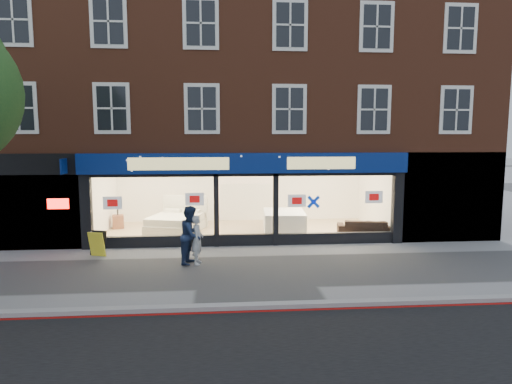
{
  "coord_description": "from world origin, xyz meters",
  "views": [
    {
      "loc": [
        -0.96,
        -12.83,
        3.93
      ],
      "look_at": [
        0.3,
        2.5,
        1.99
      ],
      "focal_mm": 32.0,
      "sensor_mm": 36.0,
      "label": 1
    }
  ],
  "objects": [
    {
      "name": "sofa",
      "position": [
        4.6,
        3.9,
        0.4
      ],
      "size": [
        2.17,
        1.17,
        0.6
      ],
      "primitive_type": "imported",
      "rotation": [
        0.0,
        0.0,
        2.96
      ],
      "color": "black",
      "rests_on": "showroom_floor"
    },
    {
      "name": "bedside_table",
      "position": [
        -5.1,
        6.0,
        0.38
      ],
      "size": [
        0.54,
        0.54,
        0.55
      ],
      "primitive_type": "cube",
      "rotation": [
        0.0,
        0.0,
        0.23
      ],
      "color": "brown",
      "rests_on": "showroom_floor"
    },
    {
      "name": "a_board",
      "position": [
        -4.9,
        2.01,
        0.41
      ],
      "size": [
        0.62,
        0.5,
        0.83
      ],
      "primitive_type": "cube",
      "rotation": [
        0.0,
        0.0,
        -0.33
      ],
      "color": "yellow",
      "rests_on": "ground"
    },
    {
      "name": "kerb_line",
      "position": [
        0.0,
        -3.1,
        0.01
      ],
      "size": [
        60.0,
        0.1,
        0.01
      ],
      "primitive_type": "cube",
      "color": "#8C0A07",
      "rests_on": "ground"
    },
    {
      "name": "pedestrian_blue",
      "position": [
        -1.81,
        0.92,
        0.89
      ],
      "size": [
        0.89,
        1.02,
        1.78
      ],
      "primitive_type": "imported",
      "rotation": [
        0.0,
        0.0,
        1.29
      ],
      "color": "#192747",
      "rests_on": "ground"
    },
    {
      "name": "kerb_stone",
      "position": [
        0.0,
        -2.9,
        0.06
      ],
      "size": [
        60.0,
        0.25,
        0.12
      ],
      "primitive_type": "cube",
      "color": "gray",
      "rests_on": "ground"
    },
    {
      "name": "display_bed",
      "position": [
        -2.65,
        5.28,
        0.46
      ],
      "size": [
        2.44,
        2.72,
        1.3
      ],
      "rotation": [
        0.0,
        0.0,
        -0.28
      ],
      "color": "beige",
      "rests_on": "showroom_floor"
    },
    {
      "name": "building",
      "position": [
        -0.02,
        6.93,
        6.67
      ],
      "size": [
        19.0,
        8.26,
        10.3
      ],
      "color": "brown",
      "rests_on": "ground"
    },
    {
      "name": "showroom_floor",
      "position": [
        0.0,
        5.25,
        0.05
      ],
      "size": [
        11.0,
        4.5,
        0.1
      ],
      "primitive_type": "cube",
      "color": "tan",
      "rests_on": "ground"
    },
    {
      "name": "ground",
      "position": [
        0.0,
        0.0,
        0.0
      ],
      "size": [
        120.0,
        120.0,
        0.0
      ],
      "primitive_type": "plane",
      "color": "gray",
      "rests_on": "ground"
    },
    {
      "name": "mattress_stack",
      "position": [
        1.63,
        4.93,
        0.5
      ],
      "size": [
        1.73,
        2.12,
        0.79
      ],
      "rotation": [
        0.0,
        0.0,
        -0.07
      ],
      "color": "white",
      "rests_on": "showroom_floor"
    },
    {
      "name": "pedestrian_grey",
      "position": [
        -1.63,
        0.86,
        0.75
      ],
      "size": [
        0.43,
        0.59,
        1.5
      ],
      "primitive_type": "imported",
      "rotation": [
        0.0,
        0.0,
        1.43
      ],
      "color": "#B6B8BE",
      "rests_on": "ground"
    }
  ]
}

